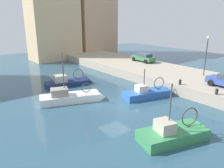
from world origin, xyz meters
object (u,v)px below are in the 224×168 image
mooring_bollard_south (217,92)px  mooring_bollard_mid (180,82)px  fishing_boat_navy (71,84)px  parked_car_green (143,57)px  fishing_boat_blue (150,96)px  fishing_boat_green (177,137)px  fishing_boat_white (74,100)px  quay_streetlamp (207,49)px

mooring_bollard_south → mooring_bollard_mid: 4.00m
fishing_boat_navy → parked_car_green: bearing=3.4°
fishing_boat_blue → mooring_bollard_south: fishing_boat_blue is taller
parked_car_green → mooring_bollard_mid: (-6.29, -11.52, -0.44)m
fishing_boat_green → mooring_bollard_mid: (7.68, 5.32, 1.37)m
fishing_boat_white → fishing_boat_green: fishing_boat_green is taller
fishing_boat_green → mooring_bollard_south: fishing_boat_green is taller
fishing_boat_white → mooring_bollard_mid: fishing_boat_white is taller
fishing_boat_navy → parked_car_green: 13.92m
fishing_boat_white → parked_car_green: size_ratio=1.64×
fishing_boat_green → fishing_boat_blue: bearing=55.1°
fishing_boat_navy → quay_streetlamp: size_ratio=1.30×
parked_car_green → mooring_bollard_south: parked_car_green is taller
parked_car_green → mooring_bollard_mid: parked_car_green is taller
fishing_boat_blue → fishing_boat_navy: (-4.65, 9.08, 0.04)m
fishing_boat_navy → fishing_boat_green: bearing=-90.6°
parked_car_green → fishing_boat_blue: bearing=-132.7°
fishing_boat_navy → mooring_bollard_south: fishing_boat_navy is taller
parked_car_green → fishing_boat_white: bearing=-159.5°
fishing_boat_green → parked_car_green: 21.95m
fishing_boat_white → fishing_boat_blue: fishing_boat_white is taller
mooring_bollard_south → quay_streetlamp: size_ratio=0.11×
fishing_boat_green → quay_streetlamp: bearing=23.7°
fishing_boat_navy → mooring_bollard_south: 16.55m
fishing_boat_navy → mooring_bollard_mid: (7.50, -10.70, 1.34)m
mooring_bollard_south → fishing_boat_white: bearing=136.1°
fishing_boat_white → fishing_boat_navy: fishing_boat_navy is taller
fishing_boat_navy → mooring_bollard_south: bearing=-63.0°
fishing_boat_green → parked_car_green: size_ratio=1.40×
fishing_boat_navy → mooring_bollard_mid: bearing=-55.0°
fishing_boat_white → parked_car_green: bearing=20.5°
fishing_boat_blue → fishing_boat_navy: fishing_boat_navy is taller
fishing_boat_navy → fishing_boat_blue: bearing=-62.9°
fishing_boat_navy → mooring_bollard_mid: 13.13m
fishing_boat_green → fishing_boat_blue: fishing_boat_green is taller
mooring_bollard_south → quay_streetlamp: bearing=38.8°
fishing_boat_blue → mooring_bollard_mid: fishing_boat_blue is taller
fishing_boat_white → fishing_boat_blue: 8.01m
parked_car_green → quay_streetlamp: bearing=-93.3°
quay_streetlamp → mooring_bollard_south: bearing=-141.2°
fishing_boat_white → mooring_bollard_south: fishing_boat_white is taller
mooring_bollard_south → parked_car_green: bearing=67.9°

